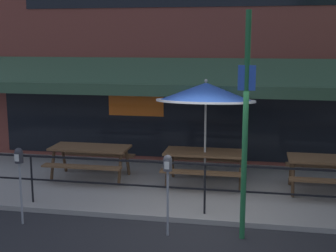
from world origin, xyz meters
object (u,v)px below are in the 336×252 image
at_px(patio_umbrella_centre, 206,93).
at_px(parking_meter_far, 168,171).
at_px(street_sign_pole, 245,126).
at_px(parking_meter_near, 19,163).
at_px(picnic_table_right, 332,166).
at_px(picnic_table_left, 90,153).
at_px(picnic_table_centre, 205,158).

distance_m(patio_umbrella_centre, parking_meter_far, 2.80).
bearing_deg(street_sign_pole, parking_meter_near, -178.42).
height_order(parking_meter_near, parking_meter_far, same).
relative_size(picnic_table_right, patio_umbrella_centre, 0.76).
relative_size(picnic_table_left, picnic_table_centre, 1.00).
bearing_deg(parking_meter_near, picnic_table_right, 23.78).
distance_m(picnic_table_right, patio_umbrella_centre, 3.05).
distance_m(picnic_table_left, patio_umbrella_centre, 3.05).
relative_size(parking_meter_near, street_sign_pole, 0.38).
distance_m(patio_umbrella_centre, street_sign_pole, 2.63).
distance_m(picnic_table_left, picnic_table_right, 5.35).
height_order(parking_meter_near, street_sign_pole, street_sign_pole).
bearing_deg(picnic_table_centre, street_sign_pole, -70.31).
xyz_separation_m(picnic_table_right, patio_umbrella_centre, (-2.67, 0.05, 1.47)).
bearing_deg(street_sign_pole, patio_umbrella_centre, 110.23).
bearing_deg(picnic_table_left, patio_umbrella_centre, -0.99).
bearing_deg(picnic_table_centre, parking_meter_near, -139.08).
bearing_deg(picnic_table_right, picnic_table_left, 179.01).
xyz_separation_m(parking_meter_near, parking_meter_far, (2.69, -0.01, 0.00)).
xyz_separation_m(picnic_table_right, street_sign_pole, (-1.77, -2.41, 1.23)).
relative_size(patio_umbrella_centre, street_sign_pole, 0.63).
xyz_separation_m(picnic_table_centre, parking_meter_far, (-0.35, -2.65, 0.44)).
distance_m(picnic_table_centre, street_sign_pole, 2.96).
height_order(patio_umbrella_centre, street_sign_pole, street_sign_pole).
distance_m(picnic_table_left, street_sign_pole, 4.54).
xyz_separation_m(parking_meter_far, street_sign_pole, (1.26, 0.12, 0.79)).
xyz_separation_m(patio_umbrella_centre, parking_meter_near, (-3.04, -2.56, -1.03)).
relative_size(parking_meter_far, street_sign_pole, 0.38).
bearing_deg(picnic_table_right, patio_umbrella_centre, 179.01).
distance_m(picnic_table_right, parking_meter_near, 6.26).
xyz_separation_m(picnic_table_centre, patio_umbrella_centre, (0.00, -0.07, 1.47)).
distance_m(parking_meter_near, parking_meter_far, 2.69).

